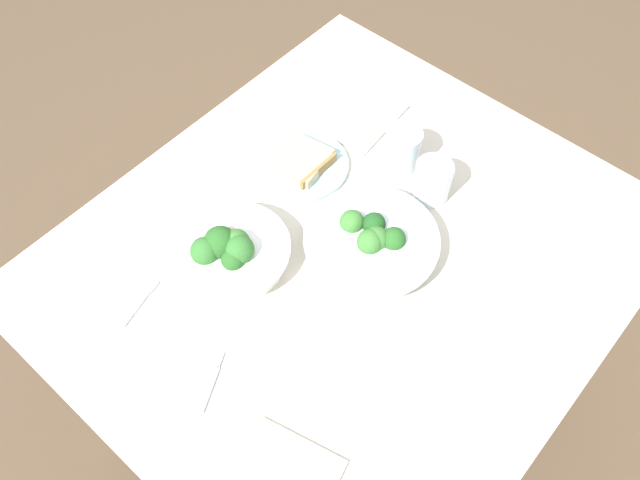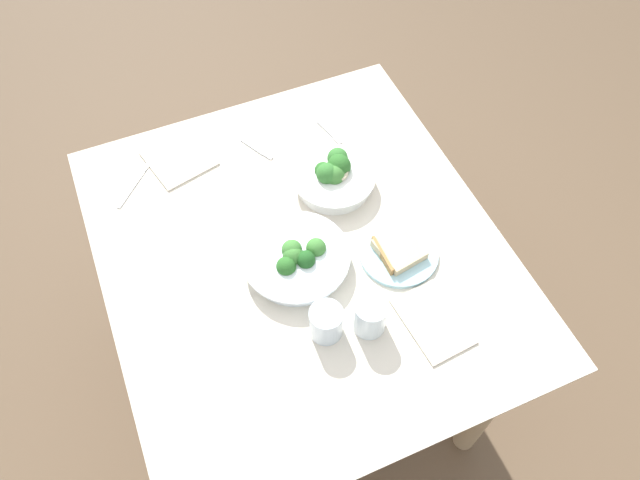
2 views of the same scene
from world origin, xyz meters
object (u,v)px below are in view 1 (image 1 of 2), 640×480
broccoli_bowl_far (232,252)px  napkin_folded_lower (364,118)px  fork_by_near_bowl (142,301)px  broccoli_bowl_near (371,242)px  water_glass_center (403,149)px  fork_by_far_bowl (212,378)px  water_glass_side (432,181)px  bread_side_plate (303,164)px

broccoli_bowl_far → napkin_folded_lower: size_ratio=1.17×
broccoli_bowl_far → fork_by_near_bowl: bearing=159.3°
broccoli_bowl_near → water_glass_center: water_glass_center is taller
fork_by_far_bowl → water_glass_side: bearing=-30.9°
water_glass_side → broccoli_bowl_far: bearing=153.9°
water_glass_center → fork_by_far_bowl: 0.62m
bread_side_plate → water_glass_center: 0.22m
broccoli_bowl_far → fork_by_far_bowl: (-0.20, -0.14, -0.03)m
fork_by_far_bowl → fork_by_near_bowl: bearing=58.1°
fork_by_near_bowl → napkin_folded_lower: bearing=-16.0°
water_glass_center → napkin_folded_lower: 0.16m
broccoli_bowl_far → broccoli_bowl_near: (0.20, -0.19, -0.01)m
water_glass_center → napkin_folded_lower: bearing=70.4°
bread_side_plate → water_glass_side: (0.12, -0.25, 0.03)m
water_glass_side → fork_by_near_bowl: 0.62m
napkin_folded_lower → fork_by_far_bowl: bearing=-163.8°
fork_by_near_bowl → broccoli_bowl_far: bearing=-35.1°
broccoli_bowl_near → water_glass_center: (0.22, 0.09, 0.02)m
broccoli_bowl_near → napkin_folded_lower: bearing=41.0°
water_glass_side → fork_by_near_bowl: size_ratio=0.81×
broccoli_bowl_far → napkin_folded_lower: bearing=5.9°
broccoli_bowl_near → water_glass_side: (0.19, -0.00, 0.02)m
water_glass_center → fork_by_near_bowl: size_ratio=0.87×
broccoli_bowl_far → water_glass_side: (0.39, -0.19, 0.01)m
bread_side_plate → water_glass_center: water_glass_center is taller
broccoli_bowl_near → fork_by_near_bowl: bearing=145.9°
napkin_folded_lower → water_glass_center: bearing=-109.6°
bread_side_plate → water_glass_side: water_glass_side is taller
napkin_folded_lower → broccoli_bowl_far: bearing=-174.1°
bread_side_plate → water_glass_center: (0.15, -0.15, 0.04)m
broccoli_bowl_far → broccoli_bowl_near: 0.27m
water_glass_side → napkin_folded_lower: water_glass_side is taller
water_glass_side → fork_by_near_bowl: (-0.57, 0.26, -0.04)m
water_glass_center → napkin_folded_lower: water_glass_center is taller
broccoli_bowl_near → napkin_folded_lower: broccoli_bowl_near is taller
fork_by_near_bowl → bread_side_plate: bearing=-15.5°
water_glass_side → napkin_folded_lower: 0.25m
water_glass_center → bread_side_plate: bearing=134.3°
bread_side_plate → fork_by_far_bowl: (-0.47, -0.20, -0.01)m
broccoli_bowl_far → fork_by_near_bowl: size_ratio=2.02×
broccoli_bowl_near → fork_by_near_bowl: broccoli_bowl_near is taller
water_glass_center → water_glass_side: water_glass_center is taller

